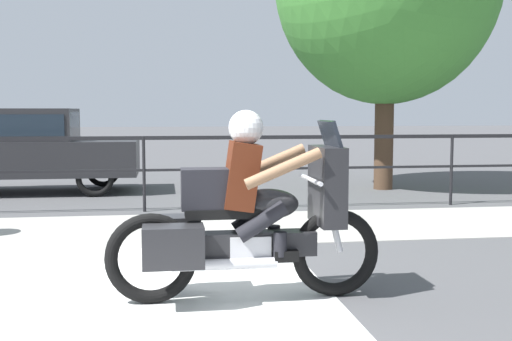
{
  "coord_description": "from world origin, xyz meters",
  "views": [
    {
      "loc": [
        0.31,
        -5.18,
        1.58
      ],
      "look_at": [
        1.2,
        0.98,
        1.0
      ],
      "focal_mm": 45.0,
      "sensor_mm": 36.0,
      "label": 1
    }
  ],
  "objects": [
    {
      "name": "motorcycle",
      "position": [
        0.98,
        0.05,
        0.71
      ],
      "size": [
        2.31,
        0.76,
        1.59
      ],
      "rotation": [
        0.0,
        0.0,
        0.01
      ],
      "color": "black",
      "rests_on": "ground"
    },
    {
      "name": "parked_car",
      "position": [
        -2.28,
        7.67,
        0.93
      ],
      "size": [
        4.0,
        1.76,
        1.63
      ],
      "rotation": [
        0.0,
        0.0,
        -0.03
      ],
      "color": "#232326",
      "rests_on": "ground"
    },
    {
      "name": "ground_plane",
      "position": [
        0.0,
        0.0,
        0.0
      ],
      "size": [
        120.0,
        120.0,
        0.0
      ],
      "primitive_type": "plane",
      "color": "#4C4C4F"
    },
    {
      "name": "fence_railing",
      "position": [
        0.0,
        4.97,
        0.94
      ],
      "size": [
        36.0,
        0.05,
        1.19
      ],
      "color": "black",
      "rests_on": "ground"
    },
    {
      "name": "sidewalk_band",
      "position": [
        0.0,
        3.4,
        0.01
      ],
      "size": [
        44.0,
        2.4,
        0.01
      ],
      "primitive_type": "cube",
      "color": "#A8A59E",
      "rests_on": "ground"
    },
    {
      "name": "crosswalk_band",
      "position": [
        0.0,
        -0.2,
        0.0
      ],
      "size": [
        3.49,
        6.0,
        0.01
      ],
      "primitive_type": "cube",
      "color": "silver",
      "rests_on": "ground"
    }
  ]
}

